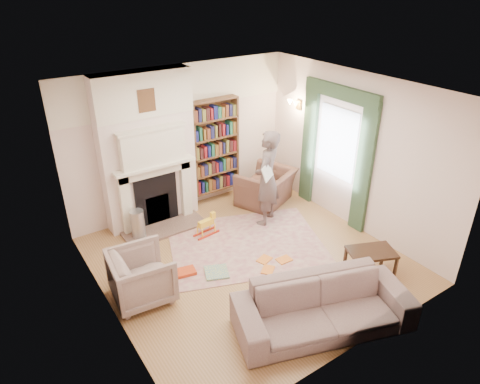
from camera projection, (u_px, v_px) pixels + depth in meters
floor at (248, 260)px, 7.04m from camera, size 4.50×4.50×0.00m
ceiling at (250, 90)px, 5.75m from camera, size 4.50×4.50×0.00m
wall_back at (181, 140)px, 8.06m from camera, size 4.50×0.00×4.50m
wall_front at (365, 258)px, 4.73m from camera, size 4.50×0.00×4.50m
wall_left at (100, 228)px, 5.28m from camera, size 0.00×4.50×4.50m
wall_right at (354, 152)px, 7.51m from camera, size 0.00×4.50×4.50m
fireplace at (148, 152)px, 7.54m from camera, size 1.70×0.58×2.80m
bookcase at (215, 146)px, 8.38m from camera, size 1.00×0.24×1.85m
window at (337, 143)px, 7.77m from camera, size 0.02×0.90×1.30m
curtain_left at (364, 169)px, 7.35m from camera, size 0.07×0.32×2.40m
curtain_right at (309, 145)px, 8.39m from camera, size 0.07×0.32×2.40m
pelmet at (341, 92)px, 7.32m from camera, size 0.09×1.70×0.24m
wall_sconce at (291, 106)px, 8.28m from camera, size 0.20×0.24×0.24m
rug at (246, 244)px, 7.43m from camera, size 3.11×2.75×0.01m
armchair_reading at (266, 187)px, 8.63m from camera, size 1.35×1.28×0.69m
armchair_left at (142, 276)px, 6.06m from camera, size 0.91×0.89×0.76m
sofa at (323, 307)px, 5.57m from camera, size 2.48×1.59×0.67m
man_reading at (267, 178)px, 7.71m from camera, size 0.79×0.72×1.80m
newspaper at (267, 172)px, 7.38m from camera, size 0.36×0.29×0.25m
coffee_table at (370, 263)px, 6.59m from camera, size 0.82×0.69×0.45m
paraffin_heater at (138, 225)px, 7.49m from camera, size 0.26×0.26×0.55m
rocking_horse at (206, 225)px, 7.61m from camera, size 0.48×0.24×0.41m
board_game at (216, 272)px, 6.70m from camera, size 0.47×0.47×0.03m
game_box_lid at (185, 272)px, 6.69m from camera, size 0.37×0.28×0.06m
comic_annuals at (272, 263)px, 6.93m from camera, size 0.65×0.52×0.02m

